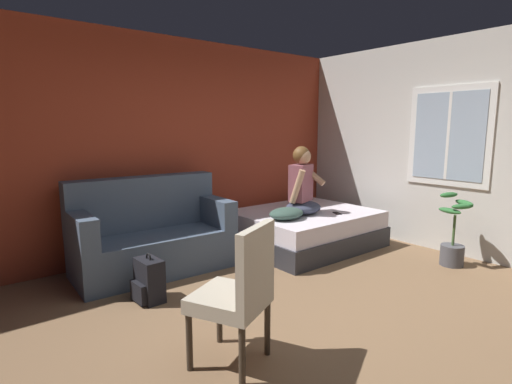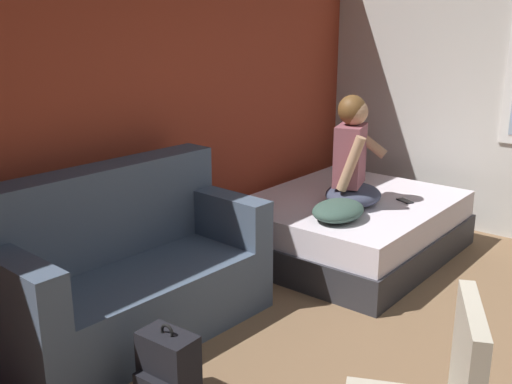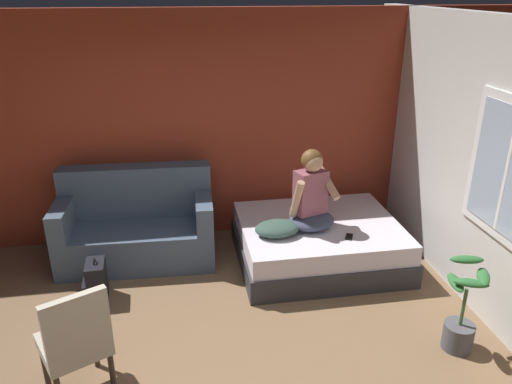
# 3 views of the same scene
# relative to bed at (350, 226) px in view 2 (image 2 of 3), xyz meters

# --- Properties ---
(wall_back_accent) EXTENTS (10.46, 0.16, 2.70)m
(wall_back_accent) POSITION_rel_bed_xyz_m (-1.51, 1.00, 1.11)
(wall_back_accent) COLOR #993823
(wall_back_accent) RESTS_ON ground
(bed) EXTENTS (1.79, 1.49, 0.48)m
(bed) POSITION_rel_bed_xyz_m (0.00, 0.00, 0.00)
(bed) COLOR #2D2D33
(bed) RESTS_ON ground
(couch) EXTENTS (1.73, 0.89, 1.04)m
(couch) POSITION_rel_bed_xyz_m (-2.01, 0.42, 0.16)
(couch) COLOR #47566B
(couch) RESTS_ON ground
(person_seated) EXTENTS (0.63, 0.58, 0.88)m
(person_seated) POSITION_rel_bed_xyz_m (-0.13, -0.07, 0.60)
(person_seated) COLOR #383D51
(person_seated) RESTS_ON bed
(backpack) EXTENTS (0.24, 0.31, 0.46)m
(backpack) POSITION_rel_bed_xyz_m (-2.39, -0.34, -0.04)
(backpack) COLOR black
(backpack) RESTS_ON ground
(throw_pillow) EXTENTS (0.52, 0.41, 0.14)m
(throw_pillow) POSITION_rel_bed_xyz_m (-0.52, -0.19, 0.31)
(throw_pillow) COLOR #385147
(throw_pillow) RESTS_ON bed
(cell_phone) EXTENTS (0.12, 0.16, 0.01)m
(cell_phone) POSITION_rel_bed_xyz_m (0.21, -0.39, 0.25)
(cell_phone) COLOR black
(cell_phone) RESTS_ON bed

